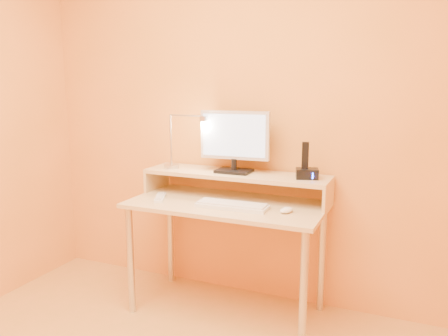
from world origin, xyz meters
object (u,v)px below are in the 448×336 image
at_px(remote_control, 160,198).
at_px(phone_dock, 307,174).
at_px(monitor_panel, 235,135).
at_px(keyboard, 232,206).
at_px(mouse, 286,210).
at_px(lamp_base, 171,166).

bearing_deg(remote_control, phone_dock, -8.33).
bearing_deg(monitor_panel, keyboard, -74.88).
bearing_deg(mouse, lamp_base, -170.33).
bearing_deg(phone_dock, monitor_panel, 161.92).
xyz_separation_m(keyboard, remote_control, (-0.50, 0.01, -0.00)).
distance_m(phone_dock, remote_control, 0.93).
relative_size(mouse, remote_control, 0.48).
xyz_separation_m(lamp_base, mouse, (0.85, -0.19, -0.16)).
distance_m(mouse, remote_control, 0.82).
xyz_separation_m(lamp_base, remote_control, (0.03, -0.21, -0.16)).
relative_size(phone_dock, mouse, 1.36).
height_order(monitor_panel, phone_dock, monitor_panel).
distance_m(lamp_base, mouse, 0.89).
relative_size(monitor_panel, phone_dock, 3.45).
bearing_deg(lamp_base, phone_dock, 1.88).
relative_size(lamp_base, mouse, 1.05).
distance_m(keyboard, mouse, 0.32).
bearing_deg(keyboard, monitor_panel, 107.77).
height_order(monitor_panel, remote_control, monitor_panel).
bearing_deg(phone_dock, lamp_base, 165.02).
xyz_separation_m(phone_dock, mouse, (-0.06, -0.22, -0.17)).
xyz_separation_m(mouse, remote_control, (-0.82, -0.02, -0.01)).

